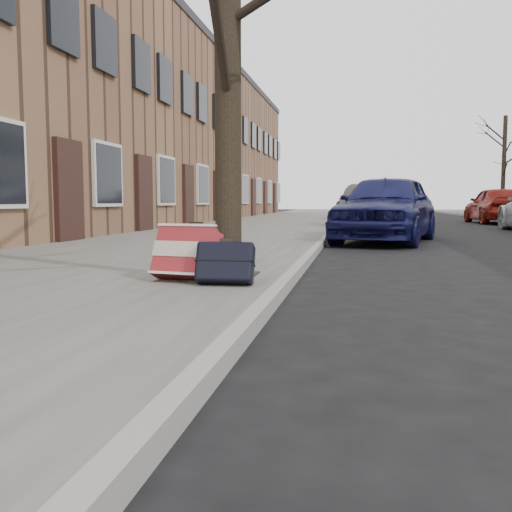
% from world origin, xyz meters
% --- Properties ---
extents(ground, '(120.00, 120.00, 0.00)m').
position_xyz_m(ground, '(0.00, 0.00, 0.00)').
color(ground, black).
rests_on(ground, ground).
extents(near_sidewalk, '(5.00, 70.00, 0.12)m').
position_xyz_m(near_sidewalk, '(-3.70, 15.00, 0.06)').
color(near_sidewalk, slate).
rests_on(near_sidewalk, ground).
extents(house_near, '(6.80, 40.00, 7.00)m').
position_xyz_m(house_near, '(-9.60, 16.00, 3.50)').
color(house_near, brown).
rests_on(house_near, ground).
extents(dirt_patch, '(0.85, 0.85, 0.02)m').
position_xyz_m(dirt_patch, '(-2.00, 1.20, 0.13)').
color(dirt_patch, black).
rests_on(dirt_patch, near_sidewalk).
extents(suitcase_red, '(0.77, 0.51, 0.55)m').
position_xyz_m(suitcase_red, '(-2.13, 0.86, 0.40)').
color(suitcase_red, maroon).
rests_on(suitcase_red, near_sidewalk).
extents(suitcase_navy, '(0.55, 0.34, 0.42)m').
position_xyz_m(suitcase_navy, '(-1.74, 0.68, 0.33)').
color(suitcase_navy, black).
rests_on(suitcase_navy, near_sidewalk).
extents(car_near_front, '(2.74, 4.73, 1.51)m').
position_xyz_m(car_near_front, '(0.07, 8.38, 0.76)').
color(car_near_front, '#15174C').
rests_on(car_near_front, ground).
extents(car_near_mid, '(2.64, 4.62, 1.44)m').
position_xyz_m(car_near_mid, '(0.09, 13.78, 0.72)').
color(car_near_mid, '#A7AAB0').
rests_on(car_near_mid, ground).
extents(car_near_back, '(2.71, 5.28, 1.43)m').
position_xyz_m(car_near_back, '(-0.22, 22.49, 0.71)').
color(car_near_back, '#353439').
rests_on(car_near_back, ground).
extents(car_far_back, '(1.97, 4.45, 1.49)m').
position_xyz_m(car_far_back, '(4.92, 19.94, 0.74)').
color(car_far_back, maroon).
rests_on(car_far_back, ground).
extents(tree_far_c, '(0.23, 0.23, 5.39)m').
position_xyz_m(tree_far_c, '(7.20, 28.76, 2.81)').
color(tree_far_c, black).
rests_on(tree_far_c, far_sidewalk).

